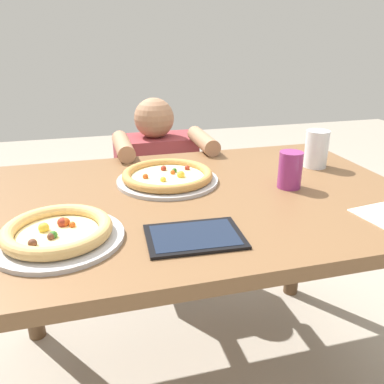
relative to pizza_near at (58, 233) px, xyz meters
The scene contains 8 objects.
ground_plane 0.90m from the pizza_near, 26.18° to the left, with size 8.00×8.00×0.00m, color #9E9384.
dining_table 0.47m from the pizza_near, 26.18° to the left, with size 1.37×0.94×0.75m.
pizza_near is the anchor object (origin of this frame).
pizza_far 0.48m from the pizza_near, 44.31° to the left, with size 0.35×0.35×0.04m.
drink_cup_colored 0.75m from the pizza_near, 14.35° to the left, with size 0.08×0.08×0.12m.
water_cup_clear 0.99m from the pizza_near, 21.21° to the left, with size 0.09×0.09×0.14m.
tablet 0.34m from the pizza_near, 12.92° to the right, with size 0.25×0.18×0.01m.
diner_seated 1.08m from the pizza_near, 66.38° to the left, with size 0.42×0.53×0.94m.
Camera 1 is at (-0.32, -1.14, 1.23)m, focal length 37.70 mm.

